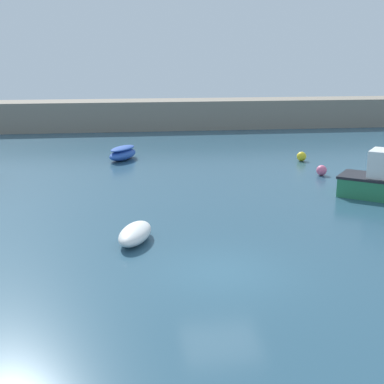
# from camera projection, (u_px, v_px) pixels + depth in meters

# --- Properties ---
(ground_plane) EXTENTS (120.00, 120.00, 0.20)m
(ground_plane) POSITION_uv_depth(u_px,v_px,m) (222.00, 275.00, 16.61)
(ground_plane) COLOR #284C60
(harbor_breakwater) EXTENTS (49.86, 3.94, 2.52)m
(harbor_breakwater) POSITION_uv_depth(u_px,v_px,m) (154.00, 114.00, 47.80)
(harbor_breakwater) COLOR gray
(harbor_breakwater) RESTS_ON ground_plane
(fishing_dinghy_green) EXTENTS (1.69, 2.57, 0.63)m
(fishing_dinghy_green) POSITION_uv_depth(u_px,v_px,m) (135.00, 234.00, 19.16)
(fishing_dinghy_green) COLOR white
(fishing_dinghy_green) RESTS_ON ground_plane
(rowboat_with_red_cover) EXTENTS (2.33, 2.95, 0.86)m
(rowboat_with_red_cover) POSITION_uv_depth(u_px,v_px,m) (123.00, 153.00, 33.88)
(rowboat_with_red_cover) COLOR #2D56B7
(rowboat_with_red_cover) RESTS_ON ground_plane
(mooring_buoy_pink) EXTENTS (0.58, 0.58, 0.58)m
(mooring_buoy_pink) POSITION_uv_depth(u_px,v_px,m) (322.00, 170.00, 29.59)
(mooring_buoy_pink) COLOR #EA668C
(mooring_buoy_pink) RESTS_ON ground_plane
(mooring_buoy_yellow) EXTENTS (0.60, 0.60, 0.60)m
(mooring_buoy_yellow) POSITION_uv_depth(u_px,v_px,m) (302.00, 156.00, 33.50)
(mooring_buoy_yellow) COLOR yellow
(mooring_buoy_yellow) RESTS_ON ground_plane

